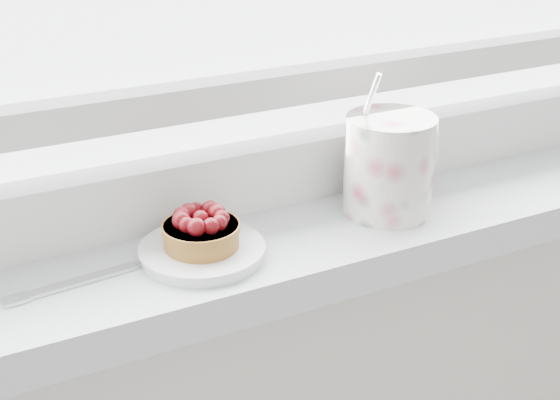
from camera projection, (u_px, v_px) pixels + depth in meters
saucer at (202, 251)px, 0.76m from camera, size 0.12×0.12×0.01m
raspberry_tart at (201, 229)px, 0.75m from camera, size 0.08×0.08×0.04m
floral_mug at (391, 162)px, 0.84m from camera, size 0.15×0.12×0.16m
fork at (117, 270)px, 0.74m from camera, size 0.22×0.04×0.00m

